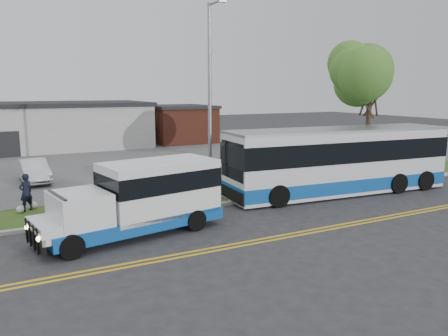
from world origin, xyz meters
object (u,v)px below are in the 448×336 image
pedestrian (26,192)px  parked_car_a (34,171)px  shuttle_bus (143,196)px  streetlight_near (210,95)px  tree_east (371,78)px

pedestrian → parked_car_a: 6.69m
shuttle_bus → streetlight_near: bearing=28.6°
shuttle_bus → parked_car_a: shuttle_bus is taller
parked_car_a → shuttle_bus: bearing=-78.9°
pedestrian → parked_car_a: bearing=-129.0°
streetlight_near → shuttle_bus: (-4.69, -3.76, -3.77)m
pedestrian → parked_car_a: pedestrian is taller
shuttle_bus → pedestrian: (-3.90, 5.03, -0.51)m
shuttle_bus → pedestrian: shuttle_bus is taller
streetlight_near → parked_car_a: 11.97m
parked_car_a → tree_east: bearing=-25.9°
pedestrian → shuttle_bus: bearing=95.6°
tree_east → parked_car_a: size_ratio=2.03×
streetlight_near → pedestrian: 9.68m
streetlight_near → pedestrian: streetlight_near is taller
streetlight_near → parked_car_a: (-7.80, 7.92, -4.46)m
pedestrian → parked_car_a: (0.79, 6.64, -0.18)m
tree_east → parked_car_a: (-18.80, 7.64, -5.43)m
tree_east → streetlight_near: size_ratio=0.88×
streetlight_near → parked_car_a: size_ratio=2.31×
shuttle_bus → pedestrian: size_ratio=4.34×
tree_east → streetlight_near: streetlight_near is taller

